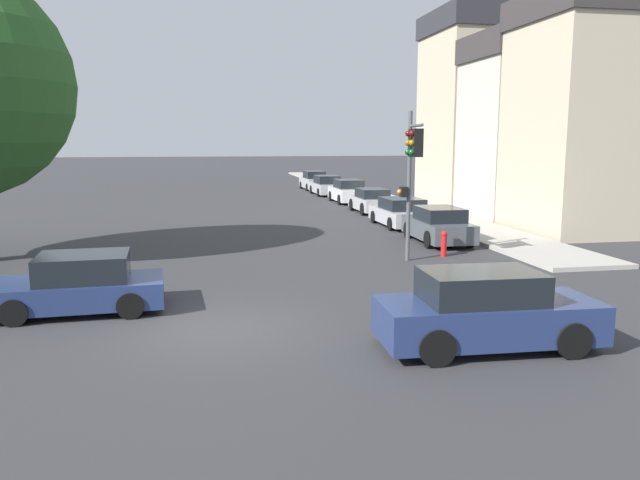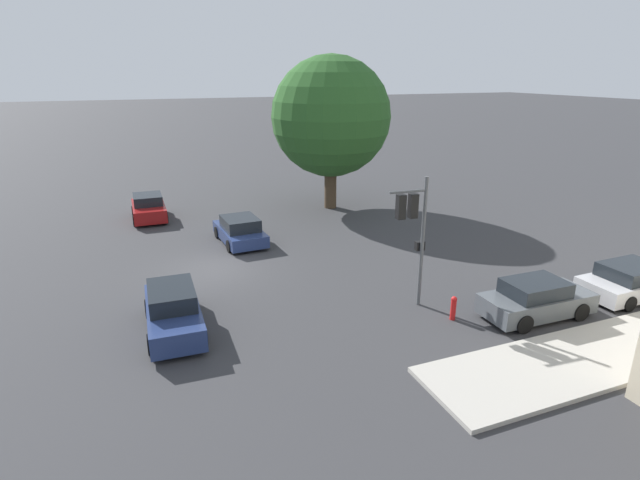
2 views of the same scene
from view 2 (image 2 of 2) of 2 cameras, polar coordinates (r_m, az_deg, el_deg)
The scene contains 9 objects.
ground_plane at distance 23.51m, azimuth -11.95°, elevation -3.26°, with size 300.00×300.00×0.00m, color #333335.
street_tree at distance 32.34m, azimuth 1.26°, elevation 13.89°, with size 7.52×7.52×9.67m.
traffic_signal at distance 18.61m, azimuth 10.50°, elevation 2.28°, with size 0.53×1.65×5.07m.
crossing_car_0 at distance 32.27m, azimuth -18.99°, elevation 3.49°, with size 3.83×2.00×1.51m.
crossing_car_1 at distance 26.63m, azimuth -9.12°, elevation 1.06°, with size 4.12×2.22×1.41m.
crossing_car_2 at distance 18.25m, azimuth -16.43°, elevation -7.77°, with size 4.39×1.98×1.57m.
parked_car_0 at distance 20.10m, azimuth 23.47°, elevation -6.26°, with size 1.92×4.20×1.45m.
parked_car_1 at distance 23.70m, azimuth 32.08°, elevation -3.99°, with size 2.11×4.38×1.37m.
fire_hydrant at distance 18.97m, azimuth 15.00°, elevation -7.44°, with size 0.22×0.22×0.92m.
Camera 2 is at (21.59, -3.38, 8.68)m, focal length 28.00 mm.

